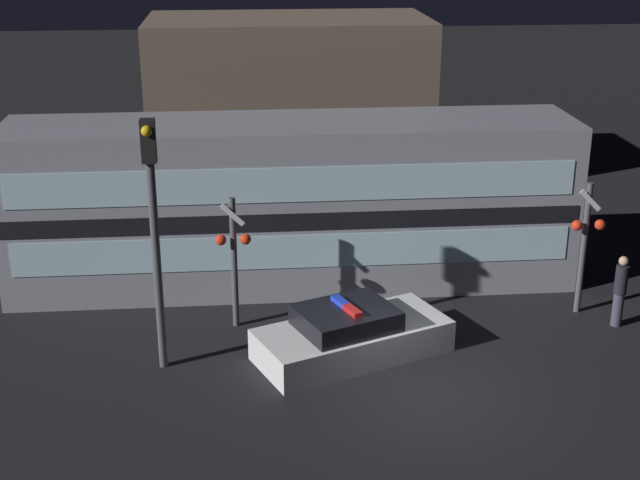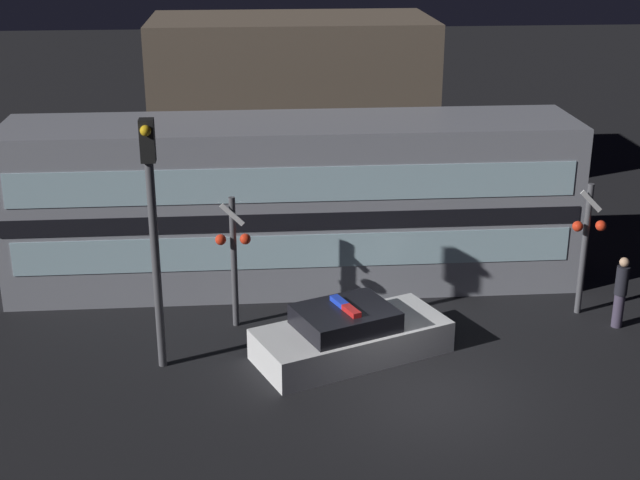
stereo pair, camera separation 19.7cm
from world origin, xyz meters
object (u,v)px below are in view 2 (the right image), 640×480
police_car (350,336)px  crossing_signal_near (586,242)px  pedestrian (621,292)px  traffic_light_corner (153,223)px  train (293,203)px

police_car → crossing_signal_near: 6.42m
pedestrian → traffic_light_corner: bearing=-174.2°
train → police_car: bearing=-76.7°
traffic_light_corner → crossing_signal_near: bearing=10.6°
train → traffic_light_corner: size_ratio=2.65×
crossing_signal_near → police_car: bearing=-163.4°
police_car → train: bearing=80.7°
police_car → crossing_signal_near: size_ratio=1.40×
pedestrian → crossing_signal_near: crossing_signal_near is taller
police_car → traffic_light_corner: (-4.24, -0.13, 2.89)m
pedestrian → police_car: bearing=-171.7°
train → pedestrian: train is taller
police_car → pedestrian: pedestrian is taller
police_car → pedestrian: 6.75m
traffic_light_corner → police_car: bearing=1.8°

